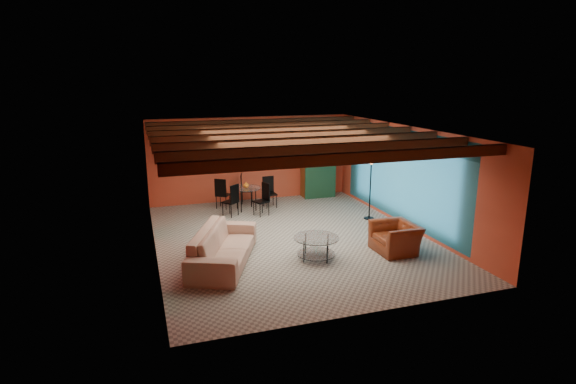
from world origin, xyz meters
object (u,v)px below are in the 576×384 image
object	(u,v)px
armchair	(396,238)
vase	(246,176)
sofa	(224,246)
armoire	(318,170)
potted_plant	(318,135)
floor_lamp	(370,188)
coffee_table	(316,248)
dining_table	(246,194)

from	to	relation	value
armchair	vase	bearing A→B (deg)	-151.44
sofa	armchair	bearing A→B (deg)	-75.30
armchair	armoire	world-z (taller)	armoire
armoire	potted_plant	distance (m)	1.16
armchair	floor_lamp	bearing A→B (deg)	165.22
armoire	sofa	bearing A→B (deg)	-129.91
sofa	floor_lamp	size ratio (longest dim) A/B	1.48
floor_lamp	potted_plant	distance (m)	3.11
armchair	potted_plant	world-z (taller)	potted_plant
sofa	potted_plant	xyz separation A→B (m)	(4.07, 4.73, 1.68)
vase	floor_lamp	bearing A→B (deg)	-32.85
floor_lamp	armoire	bearing A→B (deg)	99.00
coffee_table	floor_lamp	bearing A→B (deg)	42.20
dining_table	potted_plant	size ratio (longest dim) A/B	3.72
sofa	coffee_table	world-z (taller)	sofa
potted_plant	armoire	bearing A→B (deg)	0.00
dining_table	armoire	distance (m)	2.81
sofa	armoire	bearing A→B (deg)	-17.60
potted_plant	armchair	bearing A→B (deg)	-92.00
coffee_table	armoire	bearing A→B (deg)	67.93
coffee_table	potted_plant	xyz separation A→B (m)	(2.08, 5.14, 1.81)
potted_plant	sofa	bearing A→B (deg)	-130.71
armoire	floor_lamp	size ratio (longest dim) A/B	1.02
coffee_table	armoire	xyz separation A→B (m)	(2.08, 5.14, 0.65)
dining_table	vase	world-z (taller)	vase
potted_plant	vase	world-z (taller)	potted_plant
sofa	armoire	world-z (taller)	armoire
coffee_table	floor_lamp	distance (m)	3.48
coffee_table	potted_plant	world-z (taller)	potted_plant
armchair	potted_plant	xyz separation A→B (m)	(0.19, 5.31, 1.73)
armchair	potted_plant	distance (m)	5.58
coffee_table	potted_plant	bearing A→B (deg)	67.93
dining_table	sofa	bearing A→B (deg)	-110.05
sofa	dining_table	size ratio (longest dim) A/B	1.44
coffee_table	armoire	size ratio (longest dim) A/B	0.55
coffee_table	potted_plant	size ratio (longest dim) A/B	2.03
sofa	dining_table	world-z (taller)	dining_table
dining_table	vase	xyz separation A→B (m)	(0.00, 0.00, 0.57)
dining_table	floor_lamp	world-z (taller)	floor_lamp
dining_table	armoire	bearing A→B (deg)	17.56
sofa	floor_lamp	xyz separation A→B (m)	(4.52, 1.89, 0.50)
sofa	armoire	xyz separation A→B (m)	(4.07, 4.73, 0.52)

